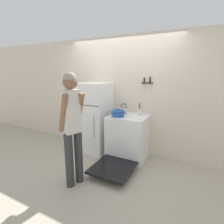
{
  "coord_description": "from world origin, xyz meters",
  "views": [
    {
      "loc": [
        1.58,
        -3.55,
        1.79
      ],
      "look_at": [
        0.0,
        -0.48,
        1.0
      ],
      "focal_mm": 28.0,
      "sensor_mm": 36.0,
      "label": 1
    }
  ],
  "objects_px": {
    "stove_range": "(127,138)",
    "utensil_jar": "(140,112)",
    "refrigerator": "(94,118)",
    "tea_kettle": "(124,111)",
    "dutch_oven_pot": "(118,113)",
    "person": "(72,124)"
  },
  "relations": [
    {
      "from": "dutch_oven_pot",
      "to": "person",
      "type": "height_order",
      "value": "person"
    },
    {
      "from": "refrigerator",
      "to": "stove_range",
      "type": "xyz_separation_m",
      "value": [
        0.83,
        -0.04,
        -0.33
      ]
    },
    {
      "from": "tea_kettle",
      "to": "person",
      "type": "relative_size",
      "value": 0.13
    },
    {
      "from": "refrigerator",
      "to": "utensil_jar",
      "type": "relative_size",
      "value": 5.91
    },
    {
      "from": "person",
      "to": "stove_range",
      "type": "bearing_deg",
      "value": -0.57
    },
    {
      "from": "person",
      "to": "refrigerator",
      "type": "bearing_deg",
      "value": 37.3
    },
    {
      "from": "stove_range",
      "to": "tea_kettle",
      "type": "bearing_deg",
      "value": 133.29
    },
    {
      "from": "stove_range",
      "to": "utensil_jar",
      "type": "relative_size",
      "value": 5.27
    },
    {
      "from": "stove_range",
      "to": "utensil_jar",
      "type": "height_order",
      "value": "utensil_jar"
    },
    {
      "from": "utensil_jar",
      "to": "stove_range",
      "type": "bearing_deg",
      "value": -137.59
    },
    {
      "from": "tea_kettle",
      "to": "utensil_jar",
      "type": "relative_size",
      "value": 0.85
    },
    {
      "from": "utensil_jar",
      "to": "refrigerator",
      "type": "bearing_deg",
      "value": -172.42
    },
    {
      "from": "stove_range",
      "to": "dutch_oven_pot",
      "type": "bearing_deg",
      "value": -151.95
    },
    {
      "from": "dutch_oven_pot",
      "to": "person",
      "type": "distance_m",
      "value": 1.13
    },
    {
      "from": "refrigerator",
      "to": "tea_kettle",
      "type": "xyz_separation_m",
      "value": [
        0.67,
        0.13,
        0.21
      ]
    },
    {
      "from": "stove_range",
      "to": "utensil_jar",
      "type": "distance_m",
      "value": 0.6
    },
    {
      "from": "dutch_oven_pot",
      "to": "utensil_jar",
      "type": "height_order",
      "value": "utensil_jar"
    },
    {
      "from": "utensil_jar",
      "to": "person",
      "type": "xyz_separation_m",
      "value": [
        -0.61,
        -1.37,
        0.03
      ]
    },
    {
      "from": "stove_range",
      "to": "person",
      "type": "distance_m",
      "value": 1.39
    },
    {
      "from": "tea_kettle",
      "to": "utensil_jar",
      "type": "bearing_deg",
      "value": 0.95
    },
    {
      "from": "utensil_jar",
      "to": "dutch_oven_pot",
      "type": "bearing_deg",
      "value": -143.76
    },
    {
      "from": "stove_range",
      "to": "tea_kettle",
      "type": "height_order",
      "value": "tea_kettle"
    }
  ]
}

